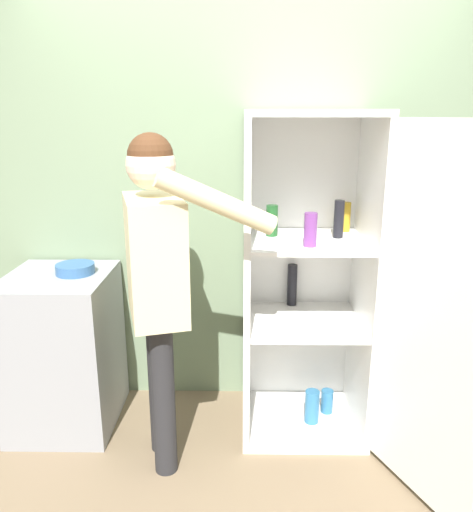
% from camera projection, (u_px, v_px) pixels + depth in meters
% --- Properties ---
extents(ground_plane, '(12.00, 12.00, 0.00)m').
position_uv_depth(ground_plane, '(241.00, 495.00, 2.45)').
color(ground_plane, '#7A664C').
extents(wall_back, '(7.00, 0.06, 2.55)m').
position_uv_depth(wall_back, '(243.00, 203.00, 3.04)').
color(wall_back, gray).
rests_on(wall_back, ground_plane).
extents(refrigerator, '(1.02, 1.26, 1.82)m').
position_uv_depth(refrigerator, '(331.00, 286.00, 2.69)').
color(refrigerator, white).
rests_on(refrigerator, ground_plane).
extents(person, '(0.77, 0.59, 1.72)m').
position_uv_depth(person, '(158.00, 266.00, 2.41)').
color(person, '#262628').
rests_on(person, ground_plane).
extents(counter, '(0.58, 0.63, 0.93)m').
position_uv_depth(counter, '(64.00, 350.00, 2.93)').
color(counter, gray).
rests_on(counter, ground_plane).
extents(bowl, '(0.22, 0.22, 0.06)m').
position_uv_depth(bowl, '(75.00, 269.00, 2.82)').
color(bowl, '#335B8E').
rests_on(bowl, counter).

